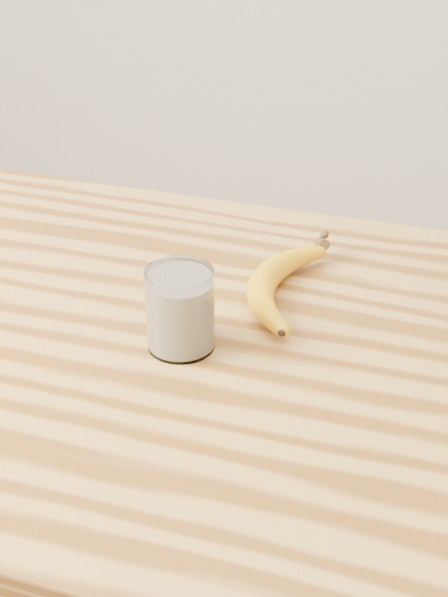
% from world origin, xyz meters
% --- Properties ---
extents(table, '(1.20, 0.80, 0.90)m').
position_xyz_m(table, '(0.00, 0.00, 0.77)').
color(table, '#B4833C').
rests_on(table, ground).
extents(smoothie_glass, '(0.08, 0.08, 0.10)m').
position_xyz_m(smoothie_glass, '(0.07, -0.02, 0.95)').
color(smoothie_glass, white).
rests_on(smoothie_glass, table).
extents(banana, '(0.12, 0.32, 0.04)m').
position_xyz_m(banana, '(0.13, 0.13, 0.92)').
color(banana, orange).
rests_on(banana, table).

